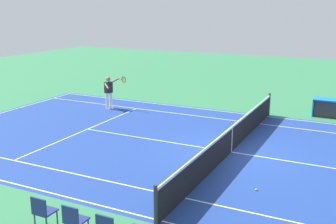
{
  "coord_description": "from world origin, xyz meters",
  "views": [
    {
      "loc": [
        -4.2,
        13.61,
        5.13
      ],
      "look_at": [
        3.07,
        -1.06,
        0.9
      ],
      "focal_mm": 44.12,
      "sensor_mm": 36.0,
      "label": 1
    }
  ],
  "objects_px": {
    "tennis_player_near": "(109,91)",
    "spectator_chair_4": "(74,219)",
    "tennis_net": "(232,139)",
    "equipment_cart_tarped": "(326,107)",
    "spectator_chair_5": "(43,211)",
    "tennis_ball": "(256,190)"
  },
  "relations": [
    {
      "from": "tennis_player_near",
      "to": "spectator_chair_4",
      "type": "bearing_deg",
      "value": 120.57
    },
    {
      "from": "tennis_net",
      "to": "equipment_cart_tarped",
      "type": "xyz_separation_m",
      "value": [
        -2.51,
        -6.81,
        -0.05
      ]
    },
    {
      "from": "tennis_net",
      "to": "spectator_chair_5",
      "type": "bearing_deg",
      "value": 72.36
    },
    {
      "from": "spectator_chair_4",
      "to": "equipment_cart_tarped",
      "type": "height_order",
      "value": "spectator_chair_4"
    },
    {
      "from": "tennis_net",
      "to": "tennis_ball",
      "type": "relative_size",
      "value": 177.27
    },
    {
      "from": "tennis_ball",
      "to": "spectator_chair_4",
      "type": "distance_m",
      "value": 5.3
    },
    {
      "from": "tennis_player_near",
      "to": "tennis_ball",
      "type": "relative_size",
      "value": 25.71
    },
    {
      "from": "tennis_ball",
      "to": "equipment_cart_tarped",
      "type": "height_order",
      "value": "equipment_cart_tarped"
    },
    {
      "from": "spectator_chair_5",
      "to": "tennis_player_near",
      "type": "bearing_deg",
      "value": -63.2
    },
    {
      "from": "equipment_cart_tarped",
      "to": "tennis_ball",
      "type": "bearing_deg",
      "value": 84.84
    },
    {
      "from": "tennis_net",
      "to": "tennis_player_near",
      "type": "xyz_separation_m",
      "value": [
        7.64,
        -3.52,
        0.44
      ]
    },
    {
      "from": "spectator_chair_4",
      "to": "spectator_chair_5",
      "type": "xyz_separation_m",
      "value": [
        0.91,
        0.0,
        0.0
      ]
    },
    {
      "from": "spectator_chair_5",
      "to": "equipment_cart_tarped",
      "type": "height_order",
      "value": "spectator_chair_5"
    },
    {
      "from": "tennis_player_near",
      "to": "spectator_chair_4",
      "type": "xyz_separation_m",
      "value": [
        -6.29,
        10.65,
        -0.41
      ]
    },
    {
      "from": "spectator_chair_4",
      "to": "equipment_cart_tarped",
      "type": "relative_size",
      "value": 0.7
    },
    {
      "from": "equipment_cart_tarped",
      "to": "tennis_net",
      "type": "bearing_deg",
      "value": 69.81
    },
    {
      "from": "spectator_chair_4",
      "to": "equipment_cart_tarped",
      "type": "distance_m",
      "value": 14.46
    },
    {
      "from": "tennis_ball",
      "to": "tennis_net",
      "type": "bearing_deg",
      "value": -59.41
    },
    {
      "from": "spectator_chair_5",
      "to": "tennis_ball",
      "type": "bearing_deg",
      "value": -131.94
    },
    {
      "from": "tennis_net",
      "to": "spectator_chair_5",
      "type": "xyz_separation_m",
      "value": [
        2.26,
        7.12,
        0.03
      ]
    },
    {
      "from": "tennis_player_near",
      "to": "tennis_ball",
      "type": "distance_m",
      "value": 11.25
    },
    {
      "from": "tennis_player_near",
      "to": "tennis_ball",
      "type": "bearing_deg",
      "value": 145.84
    }
  ]
}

